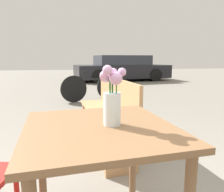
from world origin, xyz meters
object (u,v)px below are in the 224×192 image
object	(u,v)px
bicycle	(92,87)
bench_near	(109,110)
flower_vase	(112,100)
parked_car	(122,68)
table_front	(100,147)

from	to	relation	value
bicycle	bench_near	bearing A→B (deg)	-91.23
flower_vase	parked_car	world-z (taller)	parked_car
table_front	bicycle	world-z (taller)	bicycle
flower_vase	bicycle	size ratio (longest dim) A/B	0.20
bench_near	parked_car	bearing A→B (deg)	76.00
bicycle	parked_car	size ratio (longest dim) A/B	0.33
table_front	flower_vase	xyz separation A→B (m)	(0.06, 0.00, 0.25)
flower_vase	parked_car	distance (m)	9.73
flower_vase	bench_near	size ratio (longest dim) A/B	0.20
table_front	bench_near	size ratio (longest dim) A/B	0.56
flower_vase	bicycle	world-z (taller)	flower_vase
flower_vase	bench_near	world-z (taller)	flower_vase
flower_vase	parked_car	xyz separation A→B (m)	(2.23, 9.47, -0.29)
table_front	bench_near	world-z (taller)	bench_near
bench_near	bicycle	bearing A→B (deg)	88.77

